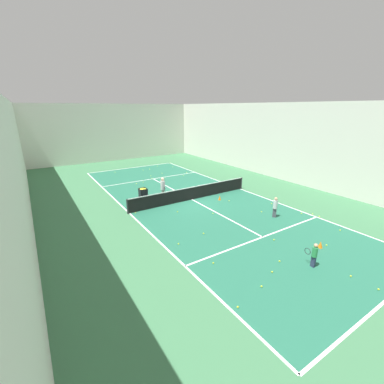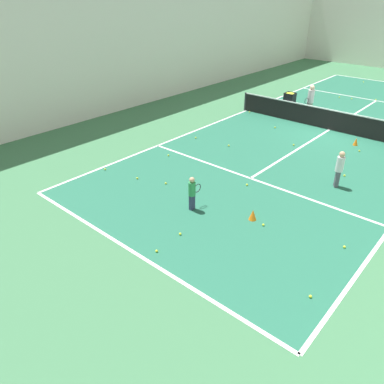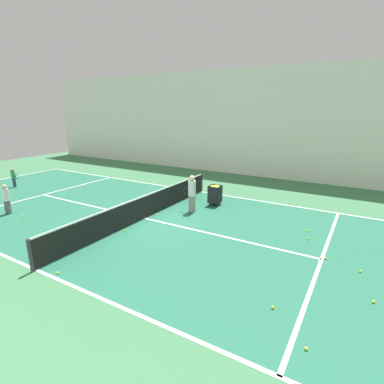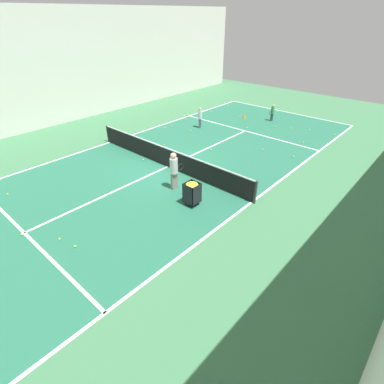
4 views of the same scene
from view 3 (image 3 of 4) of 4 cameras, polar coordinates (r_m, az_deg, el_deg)
ground_plane at (r=12.29m, az=-9.02°, el=-4.99°), size 38.54×38.54×0.00m
court_playing_area at (r=12.29m, az=-9.02°, el=-4.98°), size 9.31×24.27×0.00m
line_sideline_left at (r=15.95m, az=1.65°, el=0.06°), size 0.10×24.27×0.00m
line_sideline_right at (r=9.53m, az=-27.55°, el=-13.01°), size 0.10×24.27×0.00m
line_service_near at (r=17.17m, az=-26.49°, el=-0.48°), size 9.31×0.10×0.00m
line_service_far at (r=9.80m, az=23.46°, el=-11.67°), size 9.31×0.10×0.00m
line_centre_service at (r=12.28m, az=-9.02°, el=-4.97°), size 0.10×13.35×0.00m
hall_enclosure_left at (r=20.10m, az=9.15°, el=12.81°), size 0.15×34.84×6.72m
tennis_net at (r=12.12m, az=-9.11°, el=-2.79°), size 9.61×0.10×0.96m
player_near_baseline at (r=19.58m, az=-30.87°, el=2.61°), size 0.23×0.55×1.08m
coach_at_net at (r=12.62m, az=-0.02°, el=0.17°), size 0.39×0.68×1.61m
child_midcourt at (r=14.64m, az=-31.91°, el=-0.85°), size 0.35×0.35×1.27m
ball_cart at (r=13.65m, az=4.41°, el=0.13°), size 0.52×0.51×0.94m
training_cone_1 at (r=11.91m, az=-18.29°, el=-5.47°), size 0.20×0.20×0.32m
tennis_ball_0 at (r=17.51m, az=-28.04°, el=-0.29°), size 0.07×0.07×0.07m
tennis_ball_2 at (r=11.62m, az=21.05°, el=-6.93°), size 0.07×0.07×0.07m
tennis_ball_3 at (r=20.91m, az=-23.79°, el=2.58°), size 0.07×0.07×0.07m
tennis_ball_5 at (r=20.04m, az=-25.49°, el=1.86°), size 0.07×0.07×0.07m
tennis_ball_6 at (r=21.98m, az=-21.23°, el=3.43°), size 0.07×0.07×0.07m
tennis_ball_13 at (r=12.48m, az=-6.98°, el=-4.39°), size 0.07×0.07×0.07m
tennis_ball_15 at (r=9.06m, az=-24.15°, el=-13.86°), size 0.07×0.07×0.07m
tennis_ball_16 at (r=14.42m, az=-17.17°, el=-2.23°), size 0.07×0.07×0.07m
tennis_ball_17 at (r=7.33m, az=15.15°, el=-20.44°), size 0.07×0.07×0.07m
tennis_ball_19 at (r=14.06m, az=-29.48°, el=-4.07°), size 0.07×0.07×0.07m
tennis_ball_20 at (r=19.31m, az=-27.02°, el=1.20°), size 0.07×0.07×0.07m
tennis_ball_22 at (r=8.37m, az=31.29°, el=-17.43°), size 0.07×0.07×0.07m
tennis_ball_23 at (r=15.76m, az=0.50°, el=-0.01°), size 0.07×0.07×0.07m
tennis_ball_25 at (r=14.65m, az=-8.39°, el=-1.39°), size 0.07×0.07×0.07m
tennis_ball_26 at (r=18.32m, az=-13.14°, el=1.81°), size 0.07×0.07×0.07m
tennis_ball_28 at (r=10.96m, az=21.14°, el=-8.31°), size 0.07×0.07×0.07m
tennis_ball_29 at (r=17.06m, az=-16.40°, el=0.56°), size 0.07×0.07×0.07m
tennis_ball_31 at (r=12.16m, az=-21.42°, el=-5.97°), size 0.07×0.07×0.07m
tennis_ball_32 at (r=9.54m, az=29.44°, el=-13.03°), size 0.07×0.07×0.07m
tennis_ball_34 at (r=6.55m, az=20.92°, el=-26.08°), size 0.07×0.07×0.07m
tennis_ball_35 at (r=11.10m, az=-12.40°, el=-7.26°), size 0.07×0.07×0.07m
tennis_ball_36 at (r=9.84m, az=24.08°, el=-11.43°), size 0.07×0.07×0.07m
tennis_ball_37 at (r=19.59m, az=-18.69°, el=2.28°), size 0.07×0.07×0.07m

